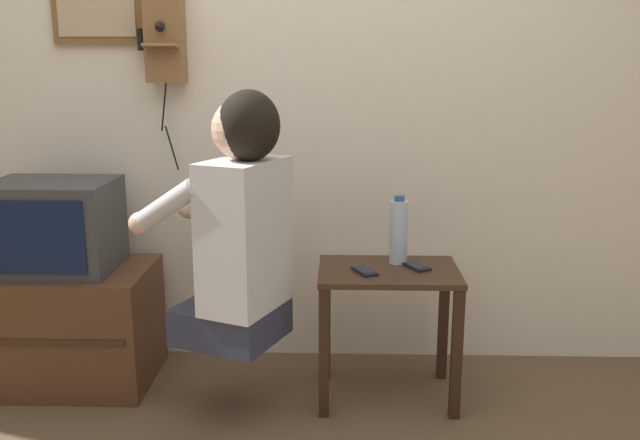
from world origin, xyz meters
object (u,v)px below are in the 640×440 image
at_px(wall_phone_antique, 164,34).
at_px(cell_phone_held, 365,271).
at_px(person, 239,223).
at_px(cell_phone_spare, 416,266).
at_px(television, 53,226).
at_px(water_bottle, 399,231).

distance_m(wall_phone_antique, cell_phone_held, 1.31).
bearing_deg(person, cell_phone_held, -52.00).
xyz_separation_m(wall_phone_antique, cell_phone_held, (0.85, -0.40, -0.92)).
bearing_deg(cell_phone_spare, cell_phone_held, 168.43).
height_order(person, wall_phone_antique, wall_phone_antique).
bearing_deg(wall_phone_antique, television, -150.17).
bearing_deg(person, water_bottle, -43.59).
xyz_separation_m(wall_phone_antique, cell_phone_spare, (1.05, -0.33, -0.92)).
distance_m(person, cell_phone_held, 0.53).
distance_m(television, cell_phone_held, 1.30).
relative_size(wall_phone_antique, water_bottle, 2.89).
bearing_deg(television, wall_phone_antique, 29.83).
bearing_deg(water_bottle, wall_phone_antique, 165.15).
relative_size(person, water_bottle, 3.38).
distance_m(person, wall_phone_antique, 0.95).
bearing_deg(wall_phone_antique, cell_phone_held, -25.29).
xyz_separation_m(cell_phone_held, water_bottle, (0.14, 0.14, 0.13)).
relative_size(television, wall_phone_antique, 0.61).
relative_size(person, cell_phone_spare, 6.91).
relative_size(person, cell_phone_held, 6.89).
bearing_deg(wall_phone_antique, water_bottle, -14.85).
bearing_deg(water_bottle, person, -156.73).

